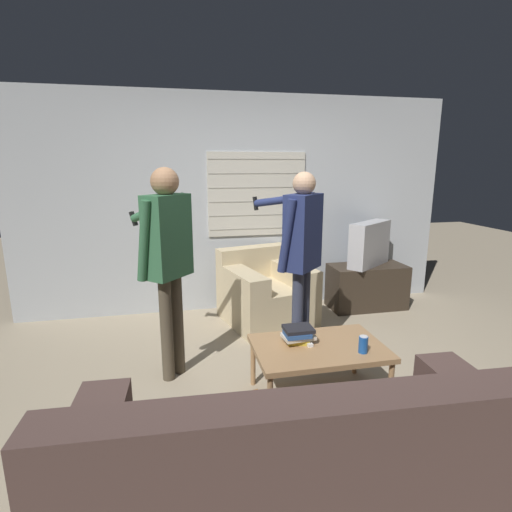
{
  "coord_description": "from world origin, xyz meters",
  "views": [
    {
      "loc": [
        -0.81,
        -2.7,
        1.75
      ],
      "look_at": [
        -0.12,
        0.48,
        1.0
      ],
      "focal_mm": 28.0,
      "sensor_mm": 36.0,
      "label": 1
    }
  ],
  "objects_px": {
    "couch_blue": "(302,481)",
    "soda_can": "(363,344)",
    "book_stack": "(298,334)",
    "spare_remote": "(308,342)",
    "person_right_standing": "(301,245)",
    "armchair_beige": "(265,293)",
    "person_left_standing": "(167,249)",
    "coffee_table": "(319,350)",
    "tv": "(369,244)"
  },
  "relations": [
    {
      "from": "soda_can",
      "to": "spare_remote",
      "type": "relative_size",
      "value": 0.95
    },
    {
      "from": "person_right_standing",
      "to": "soda_can",
      "type": "height_order",
      "value": "person_right_standing"
    },
    {
      "from": "soda_can",
      "to": "couch_blue",
      "type": "bearing_deg",
      "value": -129.05
    },
    {
      "from": "person_right_standing",
      "to": "soda_can",
      "type": "relative_size",
      "value": 13.42
    },
    {
      "from": "armchair_beige",
      "to": "coffee_table",
      "type": "height_order",
      "value": "armchair_beige"
    },
    {
      "from": "tv",
      "to": "couch_blue",
      "type": "bearing_deg",
      "value": 21.57
    },
    {
      "from": "book_stack",
      "to": "soda_can",
      "type": "xyz_separation_m",
      "value": [
        0.41,
        -0.25,
        -0.01
      ]
    },
    {
      "from": "book_stack",
      "to": "soda_can",
      "type": "bearing_deg",
      "value": -31.37
    },
    {
      "from": "coffee_table",
      "to": "soda_can",
      "type": "height_order",
      "value": "soda_can"
    },
    {
      "from": "armchair_beige",
      "to": "person_left_standing",
      "type": "xyz_separation_m",
      "value": [
        -1.05,
        -1.02,
        0.77
      ]
    },
    {
      "from": "soda_can",
      "to": "armchair_beige",
      "type": "bearing_deg",
      "value": 99.76
    },
    {
      "from": "coffee_table",
      "to": "tv",
      "type": "bearing_deg",
      "value": 53.32
    },
    {
      "from": "coffee_table",
      "to": "person_left_standing",
      "type": "height_order",
      "value": "person_left_standing"
    },
    {
      "from": "person_left_standing",
      "to": "soda_can",
      "type": "xyz_separation_m",
      "value": [
        1.35,
        -0.74,
        -0.61
      ]
    },
    {
      "from": "couch_blue",
      "to": "book_stack",
      "type": "xyz_separation_m",
      "value": [
        0.37,
        1.21,
        0.16
      ]
    },
    {
      "from": "couch_blue",
      "to": "soda_can",
      "type": "height_order",
      "value": "couch_blue"
    },
    {
      "from": "couch_blue",
      "to": "person_right_standing",
      "type": "relative_size",
      "value": 1.26
    },
    {
      "from": "person_left_standing",
      "to": "person_right_standing",
      "type": "height_order",
      "value": "person_left_standing"
    },
    {
      "from": "armchair_beige",
      "to": "coffee_table",
      "type": "relative_size",
      "value": 1.13
    },
    {
      "from": "book_stack",
      "to": "spare_remote",
      "type": "distance_m",
      "value": 0.09
    },
    {
      "from": "armchair_beige",
      "to": "person_right_standing",
      "type": "bearing_deg",
      "value": 80.56
    },
    {
      "from": "couch_blue",
      "to": "book_stack",
      "type": "relative_size",
      "value": 8.59
    },
    {
      "from": "person_left_standing",
      "to": "soda_can",
      "type": "relative_size",
      "value": 13.74
    },
    {
      "from": "armchair_beige",
      "to": "coffee_table",
      "type": "bearing_deg",
      "value": 76.75
    },
    {
      "from": "soda_can",
      "to": "spare_remote",
      "type": "height_order",
      "value": "soda_can"
    },
    {
      "from": "coffee_table",
      "to": "person_left_standing",
      "type": "xyz_separation_m",
      "value": [
        -1.08,
        0.57,
        0.71
      ]
    },
    {
      "from": "person_right_standing",
      "to": "spare_remote",
      "type": "xyz_separation_m",
      "value": [
        -0.12,
        -0.58,
        -0.63
      ]
    },
    {
      "from": "soda_can",
      "to": "person_right_standing",
      "type": "bearing_deg",
      "value": 105.34
    },
    {
      "from": "couch_blue",
      "to": "book_stack",
      "type": "height_order",
      "value": "couch_blue"
    },
    {
      "from": "armchair_beige",
      "to": "book_stack",
      "type": "bearing_deg",
      "value": 71.51
    },
    {
      "from": "spare_remote",
      "to": "book_stack",
      "type": "bearing_deg",
      "value": 151.15
    },
    {
      "from": "tv",
      "to": "book_stack",
      "type": "relative_size",
      "value": 2.75
    },
    {
      "from": "book_stack",
      "to": "armchair_beige",
      "type": "bearing_deg",
      "value": 86.01
    },
    {
      "from": "book_stack",
      "to": "spare_remote",
      "type": "bearing_deg",
      "value": -25.27
    },
    {
      "from": "person_right_standing",
      "to": "soda_can",
      "type": "distance_m",
      "value": 1.01
    },
    {
      "from": "armchair_beige",
      "to": "tv",
      "type": "distance_m",
      "value": 1.43
    },
    {
      "from": "armchair_beige",
      "to": "soda_can",
      "type": "xyz_separation_m",
      "value": [
        0.3,
        -1.77,
        0.16
      ]
    },
    {
      "from": "armchair_beige",
      "to": "soda_can",
      "type": "bearing_deg",
      "value": 85.26
    },
    {
      "from": "couch_blue",
      "to": "armchair_beige",
      "type": "bearing_deg",
      "value": 83.03
    },
    {
      "from": "couch_blue",
      "to": "soda_can",
      "type": "distance_m",
      "value": 1.24
    },
    {
      "from": "coffee_table",
      "to": "person_right_standing",
      "type": "xyz_separation_m",
      "value": [
        0.05,
        0.62,
        0.68
      ]
    },
    {
      "from": "couch_blue",
      "to": "person_left_standing",
      "type": "xyz_separation_m",
      "value": [
        -0.57,
        1.7,
        0.76
      ]
    },
    {
      "from": "couch_blue",
      "to": "tv",
      "type": "xyz_separation_m",
      "value": [
        1.81,
        2.88,
        0.47
      ]
    },
    {
      "from": "tv",
      "to": "soda_can",
      "type": "xyz_separation_m",
      "value": [
        -1.03,
        -1.92,
        -0.32
      ]
    },
    {
      "from": "book_stack",
      "to": "soda_can",
      "type": "height_order",
      "value": "same"
    },
    {
      "from": "person_left_standing",
      "to": "spare_remote",
      "type": "distance_m",
      "value": 1.31
    },
    {
      "from": "couch_blue",
      "to": "person_right_standing",
      "type": "distance_m",
      "value": 1.98
    },
    {
      "from": "armchair_beige",
      "to": "person_left_standing",
      "type": "distance_m",
      "value": 1.65
    },
    {
      "from": "couch_blue",
      "to": "book_stack",
      "type": "bearing_deg",
      "value": 75.96
    },
    {
      "from": "person_left_standing",
      "to": "spare_remote",
      "type": "relative_size",
      "value": 13.09
    }
  ]
}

